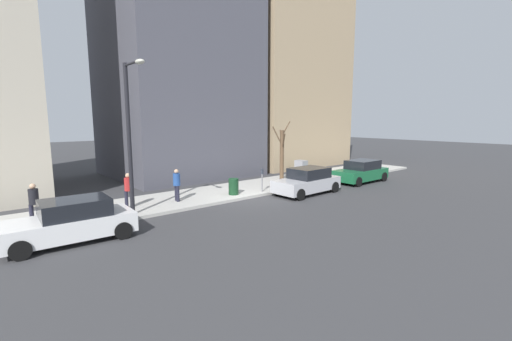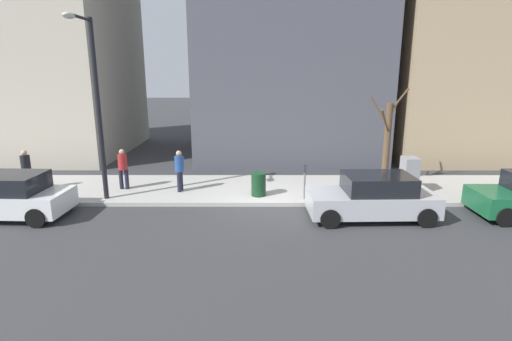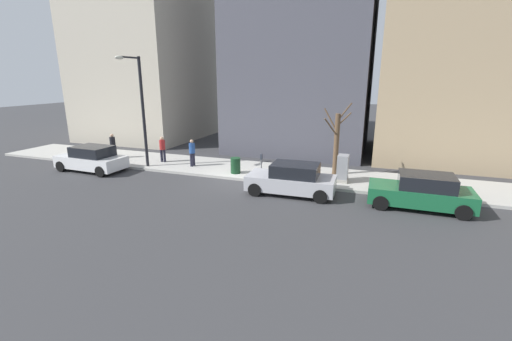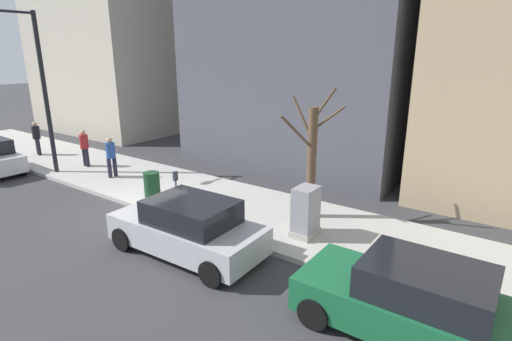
% 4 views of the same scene
% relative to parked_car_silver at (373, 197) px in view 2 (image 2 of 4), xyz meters
% --- Properties ---
extents(ground_plane, '(120.00, 120.00, 0.00)m').
position_rel_parked_car_silver_xyz_m(ground_plane, '(1.15, 3.60, -0.74)').
color(ground_plane, '#38383A').
extents(sidewalk, '(4.00, 36.00, 0.15)m').
position_rel_parked_car_silver_xyz_m(sidewalk, '(3.15, 3.60, -0.66)').
color(sidewalk, '#B2AFA8').
rests_on(sidewalk, ground).
extents(parked_car_silver, '(2.03, 4.25, 1.52)m').
position_rel_parked_car_silver_xyz_m(parked_car_silver, '(0.00, 0.00, 0.00)').
color(parked_car_silver, '#B7B7BC').
rests_on(parked_car_silver, ground).
extents(parked_car_white, '(2.05, 4.26, 1.52)m').
position_rel_parked_car_silver_xyz_m(parked_car_white, '(0.07, 12.40, 0.00)').
color(parked_car_white, white).
rests_on(parked_car_white, ground).
extents(parking_meter, '(0.14, 0.10, 1.35)m').
position_rel_parked_car_silver_xyz_m(parking_meter, '(1.60, 2.11, 0.24)').
color(parking_meter, slate).
rests_on(parking_meter, sidewalk).
extents(utility_box, '(0.83, 0.61, 1.43)m').
position_rel_parked_car_silver_xyz_m(utility_box, '(2.45, -2.12, 0.11)').
color(utility_box, '#A8A399').
rests_on(utility_box, sidewalk).
extents(streetlamp, '(1.97, 0.32, 6.50)m').
position_rel_parked_car_silver_xyz_m(streetlamp, '(1.43, 9.63, 3.28)').
color(streetlamp, black).
rests_on(streetlamp, sidewalk).
extents(bare_tree, '(1.78, 1.52, 4.04)m').
position_rel_parked_car_silver_xyz_m(bare_tree, '(3.74, -1.57, 1.28)').
color(bare_tree, brown).
rests_on(bare_tree, sidewalk).
extents(trash_bin, '(0.56, 0.56, 0.90)m').
position_rel_parked_car_silver_xyz_m(trash_bin, '(2.05, 3.83, -0.14)').
color(trash_bin, '#14381E').
rests_on(trash_bin, sidewalk).
extents(pedestrian_near_meter, '(0.40, 0.36, 1.66)m').
position_rel_parked_car_silver_xyz_m(pedestrian_near_meter, '(2.65, 6.98, 0.35)').
color(pedestrian_near_meter, '#1E1E2D').
rests_on(pedestrian_near_meter, sidewalk).
extents(pedestrian_midblock, '(0.36, 0.40, 1.66)m').
position_rel_parked_car_silver_xyz_m(pedestrian_midblock, '(2.94, 9.34, 0.35)').
color(pedestrian_midblock, '#1E1E2D').
rests_on(pedestrian_midblock, sidewalk).
extents(pedestrian_far_corner, '(0.36, 0.39, 1.66)m').
position_rel_parked_car_silver_xyz_m(pedestrian_far_corner, '(2.75, 13.16, 0.35)').
color(pedestrian_far_corner, '#1E1E2D').
rests_on(pedestrian_far_corner, sidewalk).
extents(office_block_center, '(9.96, 9.96, 16.43)m').
position_rel_parked_car_silver_xyz_m(office_block_center, '(11.63, 2.15, 7.48)').
color(office_block_center, '#4C4C56').
rests_on(office_block_center, ground).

